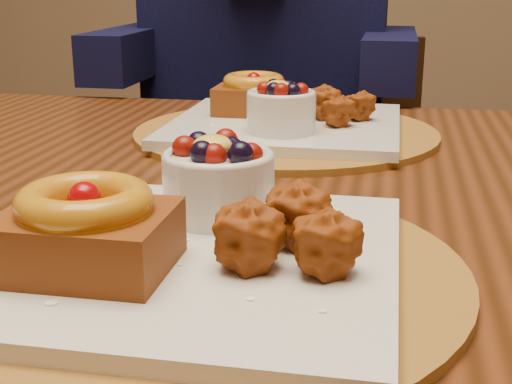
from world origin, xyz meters
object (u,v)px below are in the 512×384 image
(dining_table, at_px, (252,259))
(chair_far, at_px, (328,215))
(place_setting_far, at_px, (284,120))
(place_setting_near, at_px, (186,242))

(dining_table, xyz_separation_m, chair_far, (0.01, 0.79, -0.22))
(dining_table, height_order, place_setting_far, place_setting_far)
(place_setting_near, bearing_deg, chair_far, 89.44)
(place_setting_near, distance_m, place_setting_far, 0.43)
(dining_table, distance_m, chair_far, 0.82)
(chair_far, bearing_deg, place_setting_far, -98.62)
(dining_table, bearing_deg, place_setting_far, 90.52)
(dining_table, relative_size, place_setting_far, 4.21)
(dining_table, height_order, place_setting_near, place_setting_near)
(place_setting_far, distance_m, chair_far, 0.66)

